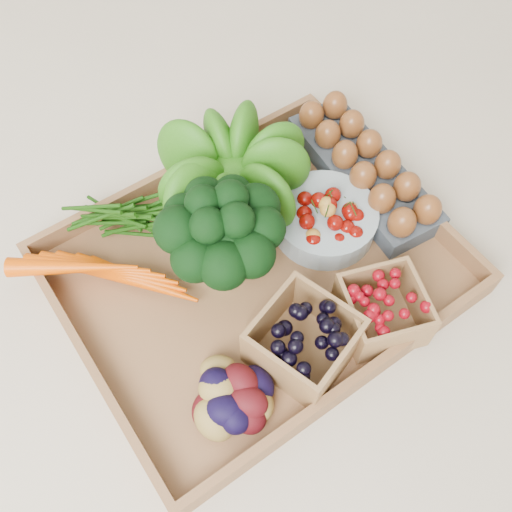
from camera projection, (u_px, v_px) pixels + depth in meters
ground at (256, 277)px, 0.87m from camera, size 4.00×4.00×0.00m
tray at (256, 274)px, 0.86m from camera, size 0.55×0.45×0.01m
carrots at (118, 273)px, 0.83m from camera, size 0.19×0.14×0.05m
lettuce at (233, 169)px, 0.85m from camera, size 0.16×0.16×0.16m
broccoli at (223, 250)px, 0.80m from camera, size 0.17×0.17×0.13m
cherry_bowl at (325, 219)px, 0.88m from camera, size 0.16×0.16×0.04m
egg_carton at (363, 172)px, 0.93m from camera, size 0.13×0.31×0.04m
potatoes at (233, 395)px, 0.72m from camera, size 0.14×0.14×0.08m
punnet_blackberry at (304, 341)px, 0.75m from camera, size 0.15×0.15×0.08m
punnet_raspberry at (383, 310)px, 0.78m from camera, size 0.14×0.14×0.07m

